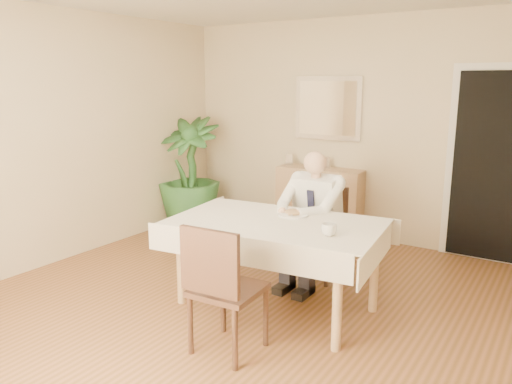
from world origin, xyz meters
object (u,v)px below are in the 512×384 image
Objects in this scene: dining_table at (276,231)px; seated_man at (309,213)px; coffee_mug at (329,230)px; potted_palm at (189,172)px; chair_far at (322,226)px; chair_near at (221,283)px; sideboard at (320,202)px.

seated_man is at bearing 83.50° from dining_table.
potted_palm reaches higher than coffee_mug.
coffee_mug is at bearing -19.83° from dining_table.
chair_far is 0.70× the size of seated_man.
potted_palm reaches higher than seated_man.
chair_near is at bearing -91.45° from dining_table.
dining_table is 1.75× the size of sideboard.
sideboard is at bearing 112.14° from seated_man.
chair_far is 7.64× the size of coffee_mug.
coffee_mug is (0.53, -1.00, 0.31)m from chair_far.
dining_table is at bearing -90.00° from seated_man.
chair_far is 0.93× the size of chair_near.
dining_table is 2.66m from potted_palm.
chair_near is at bearing -80.40° from sideboard.
seated_man is 1.19× the size of sideboard.
potted_palm reaches higher than sideboard.
coffee_mug is (0.53, -0.72, 0.11)m from seated_man.
chair_near is at bearing -89.85° from chair_far.
coffee_mug reaches higher than dining_table.
potted_palm reaches higher than chair_far.
chair_near reaches higher than dining_table.
coffee_mug is 2.48m from sideboard.
chair_near is 3.28m from potted_palm.
chair_near is 0.90× the size of sideboard.
seated_man reaches higher than coffee_mug.
coffee_mug reaches higher than sideboard.
potted_palm is (-2.20, 0.62, 0.22)m from chair_far.
chair_far is 1.17m from coffee_mug.
chair_far is 0.35m from seated_man.
seated_man is at bearing -71.23° from sideboard.
sideboard is 0.74× the size of potted_palm.
sideboard is at bearing 19.20° from potted_palm.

